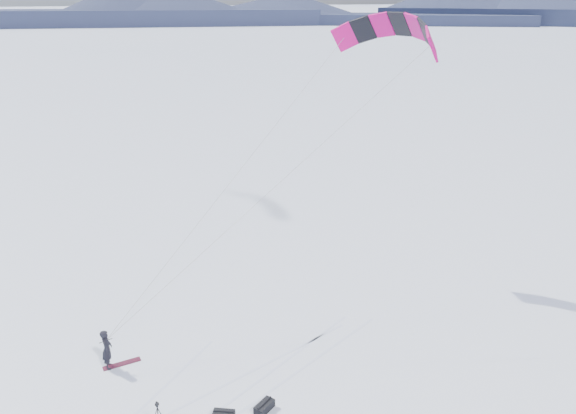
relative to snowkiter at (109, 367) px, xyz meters
name	(u,v)px	position (x,y,z in m)	size (l,w,h in m)	color
horizon_hills	(141,310)	(1.21, -4.00, 4.75)	(704.00, 704.42, 10.68)	#1D223C
snowkiter	(109,367)	(0.00, 0.00, 0.00)	(0.65, 0.43, 1.79)	black
snowboard	(122,364)	(0.52, 0.01, 0.02)	(1.58, 0.29, 0.04)	maroon
tripod	(158,413)	(1.35, -4.55, 0.81)	(0.63, 0.56, 1.26)	black
gear_bag_a	(264,407)	(5.23, -4.91, 0.17)	(0.93, 0.81, 0.38)	black
power_kite	(391,33)	(15.52, 4.46, 12.92)	(17.02, 7.67, 12.66)	#C20565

